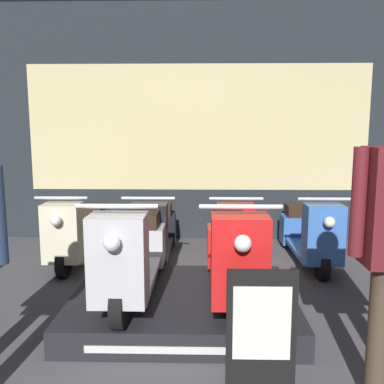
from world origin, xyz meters
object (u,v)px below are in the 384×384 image
at_px(price_sign_board, 261,330).
at_px(scooter_display_left, 133,255).
at_px(scooter_backrow_1, 155,233).
at_px(scooter_backrow_0, 79,232).
at_px(scooter_backrow_2, 232,233).
at_px(scooter_backrow_3, 309,234).
at_px(scooter_display_right, 233,255).

bearing_deg(price_sign_board, scooter_display_left, 133.87).
xyz_separation_m(scooter_backrow_1, price_sign_board, (0.91, -2.48, 0.04)).
bearing_deg(scooter_display_left, scooter_backrow_1, 89.55).
distance_m(scooter_backrow_0, scooter_backrow_2, 1.80).
xyz_separation_m(scooter_backrow_2, scooter_backrow_3, (0.90, 0.00, 0.00)).
xyz_separation_m(scooter_display_right, scooter_backrow_3, (0.99, 1.53, -0.21)).
relative_size(scooter_backrow_0, scooter_backrow_1, 1.00).
distance_m(scooter_backrow_1, scooter_backrow_2, 0.90).
distance_m(scooter_display_left, scooter_backrow_0, 1.78).
distance_m(scooter_display_left, scooter_display_right, 0.82).
bearing_deg(scooter_backrow_1, scooter_backrow_0, 180.00).
bearing_deg(price_sign_board, scooter_backrow_1, 110.06).
height_order(scooter_backrow_0, scooter_backrow_1, same).
bearing_deg(scooter_backrow_3, scooter_backrow_1, 180.00).
bearing_deg(scooter_backrow_0, scooter_display_right, -41.85).
relative_size(scooter_display_left, scooter_backrow_2, 1.00).
bearing_deg(scooter_backrow_2, price_sign_board, -89.82).
xyz_separation_m(scooter_backrow_0, price_sign_board, (1.80, -2.48, 0.04)).
bearing_deg(price_sign_board, scooter_backrow_2, 90.18).
height_order(scooter_display_left, scooter_backrow_2, scooter_display_left).
xyz_separation_m(scooter_display_right, price_sign_board, (0.10, -0.95, -0.16)).
xyz_separation_m(scooter_display_left, scooter_backrow_3, (1.81, 1.53, -0.21)).
height_order(scooter_display_left, scooter_backrow_1, scooter_display_left).
distance_m(scooter_display_left, scooter_backrow_1, 1.54).
relative_size(scooter_backrow_1, scooter_backrow_2, 1.00).
height_order(scooter_backrow_0, scooter_backrow_3, same).
relative_size(scooter_display_left, scooter_display_right, 1.00).
bearing_deg(price_sign_board, scooter_display_right, 95.96).
bearing_deg(scooter_backrow_3, scooter_display_left, -139.83).
distance_m(scooter_display_right, scooter_backrow_1, 1.74).
height_order(scooter_backrow_3, price_sign_board, scooter_backrow_3).
bearing_deg(scooter_backrow_2, scooter_backrow_3, 0.00).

